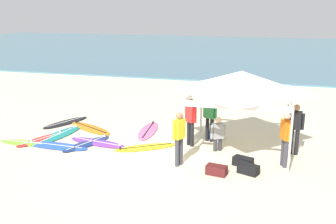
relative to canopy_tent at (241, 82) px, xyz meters
The scene contains 23 objects.
ground_plane 3.53m from the canopy_tent, 159.99° to the right, with size 80.00×80.00×0.00m, color beige.
sea 30.22m from the canopy_tent, 94.65° to the left, with size 80.00×36.00×0.10m, color teal.
canopy_tent is the anchor object (origin of this frame).
surfboard_blue 6.76m from the canopy_tent, 168.57° to the right, with size 2.48×0.76×0.19m.
surfboard_orange 6.47m from the canopy_tent, behind, with size 2.43×1.74×0.19m.
surfboard_purple 5.49m from the canopy_tent, behind, with size 2.38×1.05×0.19m.
surfboard_yellow 3.96m from the canopy_tent, 169.56° to the right, with size 2.15×1.67×0.19m.
surfboard_pink 4.48m from the canopy_tent, 161.22° to the left, with size 0.85×2.39×0.19m.
surfboard_teal 7.13m from the canopy_tent, behind, with size 1.10×2.58×0.19m.
surfboard_lime 7.99m from the canopy_tent, behind, with size 1.82×0.50×0.19m.
surfboard_black 7.79m from the canopy_tent, 169.18° to the left, with size 1.42×2.28×0.19m.
surfboard_navy 5.81m from the canopy_tent, behind, with size 1.33×2.18×0.19m.
surfboard_red 7.50m from the canopy_tent, behind, with size 1.30×2.10×0.19m.
person_yellow 2.78m from the canopy_tent, 133.72° to the right, with size 0.36×0.50×1.71m.
person_orange 2.25m from the canopy_tent, 33.38° to the right, with size 0.34×0.51×1.71m.
person_red 2.19m from the canopy_tent, behind, with size 0.47×0.39×1.71m.
person_green 1.94m from the canopy_tent, 146.45° to the left, with size 0.53×0.32×1.71m.
person_black 2.28m from the canopy_tent, ahead, with size 0.54×0.28×1.71m.
person_grey 1.87m from the canopy_tent, 165.90° to the right, with size 0.48×0.38×1.20m.
gear_bag_near_tent 2.59m from the canopy_tent, 78.19° to the right, with size 0.60×0.32×0.28m, color black.
gear_bag_by_pole 2.93m from the canopy_tent, 75.59° to the right, with size 0.60×0.32×0.28m, color black.
gear_bag_on_sand 3.13m from the canopy_tent, 101.32° to the right, with size 0.60×0.32×0.28m, color #4C1919.
cooler_box 2.66m from the canopy_tent, 130.52° to the left, with size 0.50×0.36×0.39m.
Camera 1 is at (3.42, -11.92, 4.82)m, focal length 42.22 mm.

